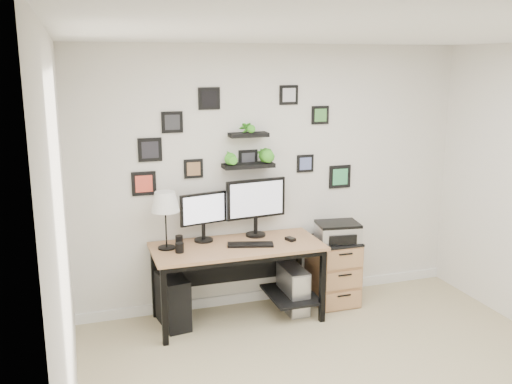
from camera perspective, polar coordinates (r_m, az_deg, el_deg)
name	(u,v)px	position (r m, az deg, el deg)	size (l,w,h in m)	color
room	(274,294)	(6.09, 1.79, -10.12)	(4.00, 4.00, 4.00)	#C4B58C
desk	(240,256)	(5.46, -1.61, -6.40)	(1.60, 0.70, 0.75)	#AD7D52
monitor_left	(203,213)	(5.43, -5.28, -2.13)	(0.46, 0.21, 0.48)	black
monitor_right	(256,203)	(5.56, 0.00, -1.07)	(0.62, 0.22, 0.57)	black
keyboard	(250,245)	(5.36, -0.56, -5.28)	(0.43, 0.14, 0.02)	black
mouse	(290,239)	(5.51, 3.46, -4.72)	(0.06, 0.10, 0.03)	black
table_lamp	(165,203)	(5.23, -9.08, -1.11)	(0.26, 0.26, 0.54)	black
mug	(180,248)	(5.21, -7.65, -5.55)	(0.08, 0.08, 0.09)	black
pen_cup	(179,240)	(5.42, -7.70, -4.80)	(0.07, 0.07, 0.09)	black
pc_tower_black	(172,300)	(5.51, -8.37, -10.64)	(0.22, 0.49, 0.49)	black
pc_tower_grey	(293,289)	(5.77, 3.74, -9.66)	(0.20, 0.45, 0.44)	gray
file_cabinet	(333,271)	(5.96, 7.72, -7.80)	(0.43, 0.53, 0.67)	#AD7D52
printer	(338,232)	(5.80, 8.19, -3.94)	(0.45, 0.38, 0.19)	silver
wall_decor	(246,146)	(5.51, -1.01, 4.62)	(2.26, 0.18, 1.07)	black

